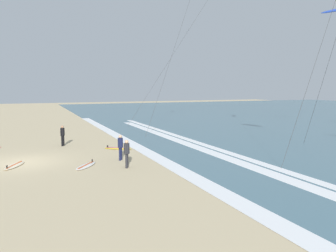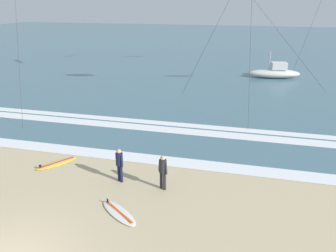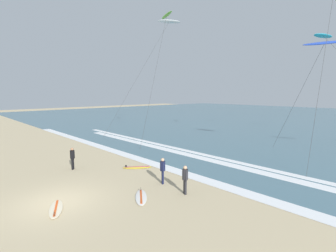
{
  "view_description": "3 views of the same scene",
  "coord_description": "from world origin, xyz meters",
  "px_view_note": "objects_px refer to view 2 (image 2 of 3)",
  "views": [
    {
      "loc": [
        21.14,
        0.65,
        4.51
      ],
      "look_at": [
        3.14,
        8.32,
        2.19
      ],
      "focal_mm": 34.71,
      "sensor_mm": 36.0,
      "label": 1
    },
    {
      "loc": [
        6.75,
        -6.12,
        7.71
      ],
      "look_at": [
        3.13,
        8.95,
        1.57
      ],
      "focal_mm": 34.53,
      "sensor_mm": 36.0,
      "label": 2
    },
    {
      "loc": [
        12.83,
        -4.22,
        5.56
      ],
      "look_at": [
        0.22,
        7.54,
        3.25
      ],
      "focal_mm": 27.07,
      "sensor_mm": 36.0,
      "label": 3
    }
  ],
  "objects_px": {
    "surfer_mid_group": "(119,162)",
    "surfboard_foreground_flat": "(57,163)",
    "offshore_boat": "(275,73)",
    "surfer_right_near": "(163,169)",
    "surfboard_left_pile": "(119,213)"
  },
  "relations": [
    {
      "from": "surfer_mid_group",
      "to": "offshore_boat",
      "type": "bearing_deg",
      "value": 70.58
    },
    {
      "from": "surfer_right_near",
      "to": "surfboard_foreground_flat",
      "type": "distance_m",
      "value": 5.87
    },
    {
      "from": "surfer_right_near",
      "to": "surfer_mid_group",
      "type": "xyz_separation_m",
      "value": [
        -2.03,
        0.17,
        0.0
      ]
    },
    {
      "from": "surfer_right_near",
      "to": "offshore_boat",
      "type": "bearing_deg",
      "value": 75.3
    },
    {
      "from": "surfer_mid_group",
      "to": "offshore_boat",
      "type": "height_order",
      "value": "offshore_boat"
    },
    {
      "from": "surfer_mid_group",
      "to": "surfboard_foreground_flat",
      "type": "xyz_separation_m",
      "value": [
        -3.69,
        0.77,
        -0.91
      ]
    },
    {
      "from": "surfboard_foreground_flat",
      "to": "offshore_boat",
      "type": "distance_m",
      "value": 25.12
    },
    {
      "from": "surfer_right_near",
      "to": "surfboard_foreground_flat",
      "type": "xyz_separation_m",
      "value": [
        -5.72,
        0.94,
        -0.91
      ]
    },
    {
      "from": "surfer_right_near",
      "to": "surfboard_left_pile",
      "type": "xyz_separation_m",
      "value": [
        -1.22,
        -2.09,
        -0.91
      ]
    },
    {
      "from": "surfboard_left_pile",
      "to": "offshore_boat",
      "type": "bearing_deg",
      "value": 73.89
    },
    {
      "from": "surfer_right_near",
      "to": "surfboard_foreground_flat",
      "type": "height_order",
      "value": "surfer_right_near"
    },
    {
      "from": "surfboard_left_pile",
      "to": "surfer_right_near",
      "type": "bearing_deg",
      "value": 59.81
    },
    {
      "from": "offshore_boat",
      "to": "surfer_right_near",
      "type": "bearing_deg",
      "value": -104.7
    },
    {
      "from": "surfboard_left_pile",
      "to": "offshore_boat",
      "type": "relative_size",
      "value": 0.38
    },
    {
      "from": "surfboard_foreground_flat",
      "to": "surfboard_left_pile",
      "type": "height_order",
      "value": "same"
    }
  ]
}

